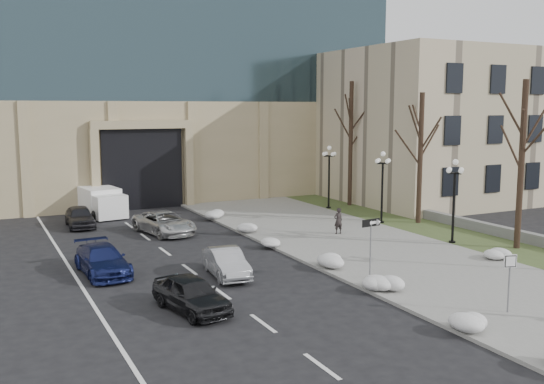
{
  "coord_description": "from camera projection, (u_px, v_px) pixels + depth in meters",
  "views": [
    {
      "loc": [
        -15.37,
        -12.5,
        7.58
      ],
      "look_at": [
        -2.43,
        13.45,
        3.5
      ],
      "focal_mm": 40.0,
      "sensor_mm": 36.0,
      "label": 1
    }
  ],
  "objects": [
    {
      "name": "pedestrian",
      "position": [
        338.0,
        221.0,
        35.83
      ],
      "size": [
        0.57,
        0.38,
        1.56
      ],
      "primitive_type": "imported",
      "rotation": [
        0.0,
        0.0,
        3.14
      ],
      "color": "black",
      "rests_on": "sidewalk"
    },
    {
      "name": "tree_near",
      "position": [
        523.0,
        141.0,
        31.61
      ],
      "size": [
        3.2,
        3.2,
        9.0
      ],
      "color": "black",
      "rests_on": "ground"
    },
    {
      "name": "car_e",
      "position": [
        80.0,
        217.0,
        38.44
      ],
      "size": [
        1.76,
        4.05,
        1.36
      ],
      "primitive_type": "imported",
      "rotation": [
        0.0,
        0.0,
        -0.04
      ],
      "color": "#29292D",
      "rests_on": "ground"
    },
    {
      "name": "car_c",
      "position": [
        102.0,
        260.0,
        27.58
      ],
      "size": [
        2.1,
        4.65,
        1.32
      ],
      "primitive_type": "imported",
      "rotation": [
        0.0,
        0.0,
        0.06
      ],
      "color": "navy",
      "rests_on": "ground"
    },
    {
      "name": "curb",
      "position": [
        292.0,
        255.0,
        30.88
      ],
      "size": [
        0.3,
        40.0,
        0.14
      ],
      "primitive_type": "cube",
      "color": "gray",
      "rests_on": "ground"
    },
    {
      "name": "snow_clump_d",
      "position": [
        327.0,
        262.0,
        28.6
      ],
      "size": [
        1.1,
        1.6,
        0.36
      ],
      "primitive_type": "ellipsoid",
      "color": "silver",
      "rests_on": "sidewalk"
    },
    {
      "name": "stone_wall",
      "position": [
        458.0,
        222.0,
        38.36
      ],
      "size": [
        0.5,
        30.0,
        0.7
      ],
      "primitive_type": "cube",
      "color": "slate",
      "rests_on": "ground"
    },
    {
      "name": "ground",
      "position": [
        533.0,
        351.0,
        18.92
      ],
      "size": [
        160.0,
        160.0,
        0.0
      ],
      "primitive_type": "plane",
      "color": "black",
      "rests_on": "ground"
    },
    {
      "name": "one_way_sign",
      "position": [
        374.0,
        229.0,
        26.42
      ],
      "size": [
        1.04,
        0.29,
        2.76
      ],
      "rotation": [
        0.0,
        0.0,
        0.11
      ],
      "color": "slate",
      "rests_on": "ground"
    },
    {
      "name": "snow_clump_g",
      "position": [
        214.0,
        215.0,
        41.01
      ],
      "size": [
        1.1,
        1.6,
        0.36
      ],
      "primitive_type": "ellipsoid",
      "color": "silver",
      "rests_on": "sidewalk"
    },
    {
      "name": "lamppost_d",
      "position": [
        329.0,
        168.0,
        44.76
      ],
      "size": [
        1.18,
        1.18,
        4.76
      ],
      "color": "black",
      "rests_on": "ground"
    },
    {
      "name": "sidewalk",
      "position": [
        365.0,
        247.0,
        32.87
      ],
      "size": [
        9.0,
        40.0,
        0.12
      ],
      "primitive_type": "cube",
      "color": "gray",
      "rests_on": "ground"
    },
    {
      "name": "car_a",
      "position": [
        191.0,
        294.0,
        22.55
      ],
      "size": [
        2.33,
        4.17,
        1.34
      ],
      "primitive_type": "imported",
      "rotation": [
        0.0,
        0.0,
        0.2
      ],
      "color": "black",
      "rests_on": "ground"
    },
    {
      "name": "tree_far",
      "position": [
        351.0,
        126.0,
        45.75
      ],
      "size": [
        3.2,
        3.2,
        9.5
      ],
      "color": "black",
      "rests_on": "ground"
    },
    {
      "name": "car_d",
      "position": [
        164.0,
        223.0,
        36.39
      ],
      "size": [
        3.22,
        5.23,
        1.35
      ],
      "primitive_type": "imported",
      "rotation": [
        0.0,
        0.0,
        0.21
      ],
      "color": "#BCBCBC",
      "rests_on": "ground"
    },
    {
      "name": "snow_clump_f",
      "position": [
        251.0,
        228.0,
        36.61
      ],
      "size": [
        1.1,
        1.6,
        0.36
      ],
      "primitive_type": "ellipsoid",
      "color": "silver",
      "rests_on": "sidewalk"
    },
    {
      "name": "lamppost_b",
      "position": [
        454.0,
        190.0,
        33.24
      ],
      "size": [
        1.18,
        1.18,
        4.76
      ],
      "color": "black",
      "rests_on": "ground"
    },
    {
      "name": "lamppost_c",
      "position": [
        382.0,
        177.0,
        39.0
      ],
      "size": [
        1.18,
        1.18,
        4.76
      ],
      "color": "black",
      "rests_on": "ground"
    },
    {
      "name": "tree_mid",
      "position": [
        421.0,
        140.0,
        38.75
      ],
      "size": [
        3.2,
        3.2,
        8.5
      ],
      "color": "black",
      "rests_on": "ground"
    },
    {
      "name": "grass_strip",
      "position": [
        456.0,
        236.0,
        35.74
      ],
      "size": [
        4.0,
        40.0,
        0.1
      ],
      "primitive_type": "cube",
      "color": "#3D4C26",
      "rests_on": "ground"
    },
    {
      "name": "snow_clump_b",
      "position": [
        466.0,
        323.0,
        20.54
      ],
      "size": [
        1.1,
        1.6,
        0.36
      ],
      "primitive_type": "ellipsoid",
      "color": "silver",
      "rests_on": "sidewalk"
    },
    {
      "name": "snow_clump_e",
      "position": [
        279.0,
        244.0,
        32.52
      ],
      "size": [
        1.1,
        1.6,
        0.36
      ],
      "primitive_type": "ellipsoid",
      "color": "silver",
      "rests_on": "sidewalk"
    },
    {
      "name": "keep_sign",
      "position": [
        510.0,
        271.0,
        21.97
      ],
      "size": [
        0.48,
        0.19,
        2.29
      ],
      "rotation": [
        0.0,
        0.0,
        -0.32
      ],
      "color": "slate",
      "rests_on": "ground"
    },
    {
      "name": "snow_clump_c",
      "position": [
        383.0,
        286.0,
        24.81
      ],
      "size": [
        1.1,
        1.6,
        0.36
      ],
      "primitive_type": "ellipsoid",
      "color": "silver",
      "rests_on": "sidewalk"
    },
    {
      "name": "classical_building",
      "position": [
        449.0,
        125.0,
        52.6
      ],
      "size": [
        22.0,
        18.12,
        12.0
      ],
      "color": "#C3AF92",
      "rests_on": "ground"
    },
    {
      "name": "snow_clump_i",
      "position": [
        497.0,
        254.0,
        30.24
      ],
      "size": [
        1.1,
        1.6,
        0.36
      ],
      "primitive_type": "ellipsoid",
      "color": "silver",
      "rests_on": "sidewalk"
    },
    {
      "name": "car_b",
      "position": [
        226.0,
        263.0,
        27.23
      ],
      "size": [
        1.75,
        3.97,
        1.27
      ],
      "primitive_type": "imported",
      "rotation": [
        0.0,
        0.0,
        -0.11
      ],
      "color": "#9C9EA3",
      "rests_on": "ground"
    },
    {
      "name": "box_truck",
      "position": [
        98.0,
        201.0,
        42.89
      ],
      "size": [
        2.93,
        6.45,
        1.98
      ],
      "rotation": [
        0.0,
        0.0,
        0.13
      ],
      "color": "white",
      "rests_on": "ground"
    }
  ]
}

